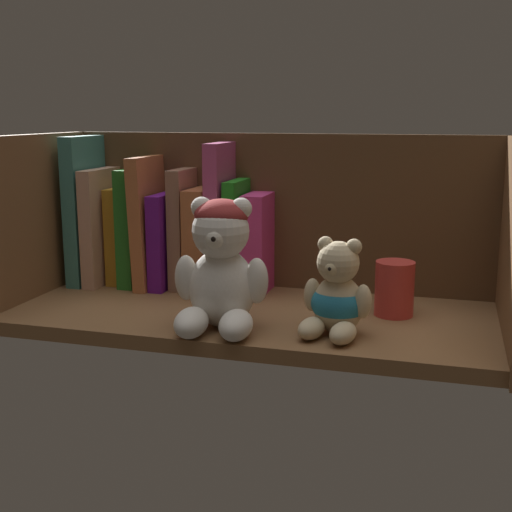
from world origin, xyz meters
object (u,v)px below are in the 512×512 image
object	(u,v)px
book_1	(108,225)
teddy_bear_larger	(221,268)
book_3	(138,226)
book_6	(185,228)
book_2	(123,235)
book_0	(92,209)
book_4	(154,221)
book_5	(169,239)
book_8	(224,217)
book_10	(259,243)
teddy_bear_smaller	(337,297)
book_7	(204,238)
pillar_candle	(394,288)
book_9	(239,235)

from	to	relation	value
book_1	teddy_bear_larger	xyz separation A→B (cm)	(26.61, -19.83, -1.28)
book_3	book_6	distance (cm)	8.24
book_2	book_6	distance (cm)	11.21
book_0	book_1	bearing A→B (deg)	0.00
book_4	book_5	distance (cm)	3.96
book_8	book_10	distance (cm)	6.96
book_10	teddy_bear_larger	distance (cm)	19.84
book_2	book_5	size ratio (longest dim) A/B	1.04
book_5	book_4	bearing A→B (deg)	180.00
book_6	teddy_bear_smaller	distance (cm)	33.52
book_7	book_8	xyz separation A→B (cm)	(3.30, 0.00, 3.59)
pillar_candle	book_8	bearing A→B (deg)	164.39
book_8	book_6	bearing A→B (deg)	-180.00
pillar_candle	book_6	bearing A→B (deg)	167.30
book_2	book_5	xyz separation A→B (cm)	(8.34, -0.00, -0.29)
book_0	book_10	bearing A→B (deg)	0.00
book_4	book_5	xyz separation A→B (cm)	(2.69, 0.00, -2.90)
book_4	book_9	distance (cm)	14.69
book_6	book_10	distance (cm)	12.50
book_0	book_5	world-z (taller)	book_0
book_7	book_10	xyz separation A→B (cm)	(9.08, 0.00, -0.28)
book_7	book_9	distance (cm)	5.90
book_7	book_8	world-z (taller)	book_8
book_1	book_4	bearing A→B (deg)	-0.00
book_6	teddy_bear_smaller	size ratio (longest dim) A/B	1.53
book_4	book_9	xyz separation A→B (cm)	(14.59, 0.00, -1.70)
book_3	teddy_bear_larger	world-z (taller)	book_3
book_3	teddy_bear_larger	distance (cm)	28.97
book_2	teddy_bear_smaller	size ratio (longest dim) A/B	1.26
book_4	book_2	bearing A→B (deg)	180.00
book_0	book_10	distance (cm)	29.28
book_0	pillar_candle	distance (cm)	51.94
book_5	teddy_bear_larger	size ratio (longest dim) A/B	0.88
book_2	pillar_candle	xyz separation A→B (cm)	(45.21, -7.69, -4.04)
book_0	pillar_candle	size ratio (longest dim) A/B	3.14
book_4	book_6	xyz separation A→B (cm)	(5.44, 0.00, -0.96)
teddy_bear_larger	book_3	bearing A→B (deg)	136.73
book_2	book_10	size ratio (longest dim) A/B	1.01
pillar_candle	teddy_bear_larger	bearing A→B (deg)	-150.30
teddy_bear_smaller	teddy_bear_larger	bearing A→B (deg)	-173.70
book_1	book_3	world-z (taller)	same
book_8	teddy_bear_larger	bearing A→B (deg)	-72.54
book_5	book_8	xyz separation A→B (cm)	(9.34, 0.00, 4.05)
book_0	book_1	size ratio (longest dim) A/B	1.28
book_3	book_7	distance (cm)	11.63
book_0	pillar_candle	bearing A→B (deg)	-8.62
book_8	teddy_bear_larger	xyz separation A→B (cm)	(6.24, -19.83, -3.47)
pillar_candle	book_2	bearing A→B (deg)	170.35
book_6	book_8	world-z (taller)	book_8
book_1	book_5	world-z (taller)	book_1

